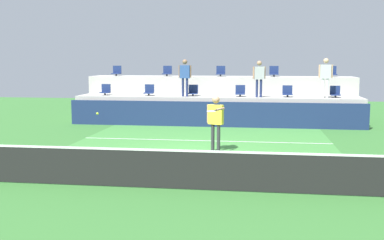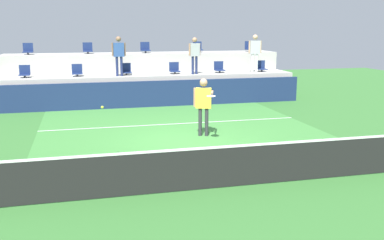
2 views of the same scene
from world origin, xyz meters
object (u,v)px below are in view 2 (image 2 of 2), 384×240
object	(u,v)px
spectator_in_white	(255,50)
tennis_player	(204,101)
stadium_chair_lower_right	(219,68)
stadium_chair_upper_right	(198,48)
stadium_chair_lower_left	(77,71)
spectator_in_grey	(119,52)
stadium_chair_lower_mid_right	(174,69)
stadium_chair_lower_far_right	(261,67)
tennis_ball	(102,107)
stadium_chair_upper_left	(88,49)
stadium_chair_upper_center	(145,48)
spectator_leaning_on_rail	(195,52)
stadium_chair_lower_mid_left	(126,70)
stadium_chair_upper_far_left	(28,50)
stadium_chair_lower_far_left	(25,72)
stadium_chair_upper_far_right	(250,47)

from	to	relation	value
spectator_in_white	tennis_player	bearing A→B (deg)	-123.54
stadium_chair_lower_right	stadium_chair_upper_right	xyz separation A→B (m)	(-0.56, 1.80, 0.85)
stadium_chair_lower_left	spectator_in_grey	bearing A→B (deg)	-12.27
stadium_chair_lower_mid_right	spectator_in_white	world-z (taller)	spectator_in_white
stadium_chair_lower_far_right	tennis_ball	size ratio (longest dim) A/B	7.65
stadium_chair_upper_left	spectator_in_grey	xyz separation A→B (m)	(1.25, -2.18, -0.05)
stadium_chair_lower_left	tennis_ball	bearing A→B (deg)	-86.10
stadium_chair_lower_right	stadium_chair_upper_right	world-z (taller)	stadium_chair_upper_right
stadium_chair_upper_center	tennis_player	size ratio (longest dim) A/B	0.29
spectator_in_white	spectator_leaning_on_rail	bearing A→B (deg)	-180.00
stadium_chair_upper_left	spectator_in_white	xyz separation A→B (m)	(7.45, -2.18, -0.01)
stadium_chair_lower_left	stadium_chair_lower_mid_left	distance (m)	2.09
stadium_chair_lower_mid_left	stadium_chair_lower_right	xyz separation A→B (m)	(4.30, 0.00, 0.00)
tennis_player	stadium_chair_lower_left	bearing A→B (deg)	118.98
stadium_chair_upper_far_left	stadium_chair_upper_center	xyz separation A→B (m)	(5.33, 0.00, 0.00)
stadium_chair_lower_far_left	stadium_chair_upper_left	world-z (taller)	stadium_chair_upper_left
stadium_chair_upper_center	tennis_player	distance (m)	8.66
tennis_ball	stadium_chair_upper_right	bearing A→B (deg)	63.88
stadium_chair_lower_right	spectator_in_white	distance (m)	1.84
stadium_chair_upper_far_right	tennis_player	world-z (taller)	stadium_chair_upper_far_right
stadium_chair_lower_mid_right	stadium_chair_upper_center	size ratio (longest dim) A/B	1.00
stadium_chair_upper_far_right	spectator_in_grey	xyz separation A→B (m)	(-6.80, -2.18, -0.05)
stadium_chair_upper_far_left	stadium_chair_lower_far_right	bearing A→B (deg)	-9.65
stadium_chair_lower_right	tennis_player	world-z (taller)	tennis_player
stadium_chair_lower_right	stadium_chair_upper_right	bearing A→B (deg)	107.19
stadium_chair_lower_left	stadium_chair_upper_far_right	xyz separation A→B (m)	(8.56, 1.80, 0.85)
stadium_chair_lower_mid_left	stadium_chair_lower_right	bearing A→B (deg)	0.00
stadium_chair_lower_left	spectator_leaning_on_rail	size ratio (longest dim) A/B	0.32
stadium_chair_lower_far_left	stadium_chair_lower_right	size ratio (longest dim) A/B	1.00
spectator_leaning_on_rail	spectator_in_white	distance (m)	2.87
spectator_in_grey	tennis_ball	size ratio (longest dim) A/B	24.83
tennis_player	stadium_chair_lower_mid_left	bearing A→B (deg)	103.78
spectator_in_white	stadium_chair_lower_left	bearing A→B (deg)	177.24
stadium_chair_upper_right	spectator_in_grey	xyz separation A→B (m)	(-4.06, -2.18, -0.05)
stadium_chair_upper_center	stadium_chair_upper_right	bearing A→B (deg)	0.00
stadium_chair_lower_mid_left	stadium_chair_lower_right	size ratio (longest dim) A/B	1.00
stadium_chair_upper_center	spectator_leaning_on_rail	xyz separation A→B (m)	(1.89, -2.18, -0.09)
tennis_ball	stadium_chair_lower_right	bearing A→B (deg)	56.86
stadium_chair_lower_mid_left	stadium_chair_upper_right	world-z (taller)	stadium_chair_upper_right
stadium_chair_upper_far_left	stadium_chair_lower_mid_right	bearing A→B (deg)	-15.76
stadium_chair_upper_far_right	spectator_leaning_on_rail	world-z (taller)	spectator_leaning_on_rail
stadium_chair_upper_far_left	stadium_chair_upper_far_right	distance (m)	10.68
stadium_chair_lower_left	spectator_leaning_on_rail	world-z (taller)	spectator_leaning_on_rail
stadium_chair_lower_left	stadium_chair_lower_mid_right	world-z (taller)	same
stadium_chair_lower_right	stadium_chair_lower_far_right	bearing A→B (deg)	0.00
tennis_player	tennis_ball	distance (m)	3.79
stadium_chair_lower_far_left	tennis_ball	distance (m)	9.26
stadium_chair_upper_far_left	stadium_chair_lower_left	bearing A→B (deg)	-40.39
stadium_chair_lower_far_left	stadium_chair_upper_far_right	bearing A→B (deg)	9.56
stadium_chair_upper_far_right	tennis_ball	distance (m)	13.33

